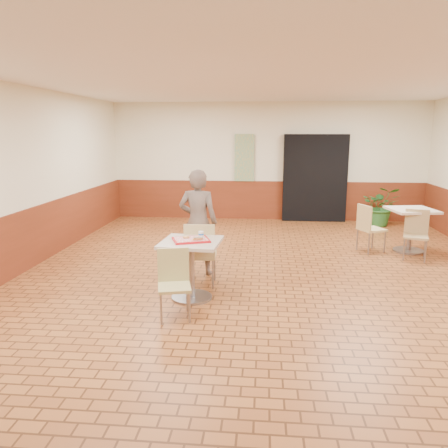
# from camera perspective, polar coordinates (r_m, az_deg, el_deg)

# --- Properties ---
(room_shell) EXTENTS (8.01, 10.01, 3.01)m
(room_shell) POSITION_cam_1_polar(r_m,az_deg,el_deg) (6.40, 5.97, 5.15)
(room_shell) COLOR brown
(room_shell) RESTS_ON ground
(wainscot_band) EXTENTS (8.00, 10.00, 1.00)m
(wainscot_band) POSITION_cam_1_polar(r_m,az_deg,el_deg) (6.59, 5.79, -3.51)
(wainscot_band) COLOR #632713
(wainscot_band) RESTS_ON ground
(corridor_doorway) EXTENTS (1.60, 0.22, 2.20)m
(corridor_doorway) POSITION_cam_1_polar(r_m,az_deg,el_deg) (11.37, 11.78, 5.87)
(corridor_doorway) COLOR black
(corridor_doorway) RESTS_ON ground
(promo_poster) EXTENTS (0.50, 0.03, 1.20)m
(promo_poster) POSITION_cam_1_polar(r_m,az_deg,el_deg) (11.33, 2.67, 8.63)
(promo_poster) COLOR gray
(promo_poster) RESTS_ON wainscot_band
(main_table) EXTENTS (0.77, 0.77, 0.82)m
(main_table) POSITION_cam_1_polar(r_m,az_deg,el_deg) (5.95, -4.30, -4.69)
(main_table) COLOR #BAA896
(main_table) RESTS_ON ground
(chair_main_front) EXTENTS (0.47, 0.47, 0.85)m
(chair_main_front) POSITION_cam_1_polar(r_m,az_deg,el_deg) (5.43, -6.56, -7.23)
(chair_main_front) COLOR tan
(chair_main_front) RESTS_ON ground
(chair_main_back) EXTENTS (0.47, 0.47, 0.96)m
(chair_main_back) POSITION_cam_1_polar(r_m,az_deg,el_deg) (6.41, -3.12, -3.57)
(chair_main_back) COLOR tan
(chair_main_back) RESTS_ON ground
(customer) EXTENTS (0.65, 0.45, 1.69)m
(customer) POSITION_cam_1_polar(r_m,az_deg,el_deg) (6.92, -3.40, 0.22)
(customer) COLOR #62534C
(customer) RESTS_ON ground
(serving_tray) EXTENTS (0.47, 0.37, 0.03)m
(serving_tray) POSITION_cam_1_polar(r_m,az_deg,el_deg) (5.87, -4.34, -2.06)
(serving_tray) COLOR #B70D15
(serving_tray) RESTS_ON main_table
(ring_donut) EXTENTS (0.11, 0.11, 0.03)m
(ring_donut) POSITION_cam_1_polar(r_m,az_deg,el_deg) (5.91, -4.97, -1.70)
(ring_donut) COLOR #CB874A
(ring_donut) RESTS_ON serving_tray
(long_john_donut) EXTENTS (0.14, 0.10, 0.04)m
(long_john_donut) POSITION_cam_1_polar(r_m,az_deg,el_deg) (5.79, -3.43, -1.92)
(long_john_donut) COLOR #C8713A
(long_john_donut) RESTS_ON serving_tray
(paper_cup) EXTENTS (0.07, 0.07, 0.09)m
(paper_cup) POSITION_cam_1_polar(r_m,az_deg,el_deg) (5.90, -3.02, -1.37)
(paper_cup) COLOR silver
(paper_cup) RESTS_ON serving_tray
(second_table) EXTENTS (0.79, 0.79, 0.83)m
(second_table) POSITION_cam_1_polar(r_m,az_deg,el_deg) (9.00, 23.20, 0.14)
(second_table) COLOR beige
(second_table) RESTS_ON ground
(chair_second_left) EXTENTS (0.55, 0.55, 0.91)m
(chair_second_left) POSITION_cam_1_polar(r_m,az_deg,el_deg) (8.73, 18.36, -0.21)
(chair_second_left) COLOR #DEC885
(chair_second_left) RESTS_ON ground
(chair_second_front) EXTENTS (0.51, 0.51, 0.88)m
(chair_second_front) POSITION_cam_1_polar(r_m,az_deg,el_deg) (8.57, 23.79, -0.92)
(chair_second_front) COLOR tan
(chair_second_front) RESTS_ON ground
(potted_plant) EXTENTS (1.00, 0.90, 0.97)m
(potted_plant) POSITION_cam_1_polar(r_m,az_deg,el_deg) (11.27, 19.84, 2.20)
(potted_plant) COLOR #2A6A2B
(potted_plant) RESTS_ON ground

